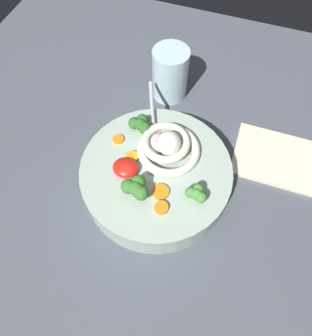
{
  "coord_description": "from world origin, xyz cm",
  "views": [
    {
      "loc": [
        -7.42,
        24.17,
        56.82
      ],
      "look_at": [
        1.58,
        -1.63,
        9.3
      ],
      "focal_mm": 33.49,
      "sensor_mm": 36.0,
      "label": 1
    }
  ],
  "objects_px": {
    "soup_bowl": "(156,176)",
    "soup_spoon": "(154,137)",
    "folded_napkin": "(278,159)",
    "drinking_glass": "(170,74)",
    "noodle_pile": "(168,146)"
  },
  "relations": [
    {
      "from": "soup_bowl",
      "to": "folded_napkin",
      "type": "xyz_separation_m",
      "value": [
        -0.21,
        -0.13,
        -0.03
      ]
    },
    {
      "from": "soup_spoon",
      "to": "folded_napkin",
      "type": "bearing_deg",
      "value": -94.52
    },
    {
      "from": "soup_bowl",
      "to": "drinking_glass",
      "type": "height_order",
      "value": "drinking_glass"
    },
    {
      "from": "soup_spoon",
      "to": "drinking_glass",
      "type": "height_order",
      "value": "drinking_glass"
    },
    {
      "from": "soup_bowl",
      "to": "noodle_pile",
      "type": "xyz_separation_m",
      "value": [
        -0.01,
        -0.04,
        0.05
      ]
    },
    {
      "from": "soup_bowl",
      "to": "folded_napkin",
      "type": "bearing_deg",
      "value": -147.93
    },
    {
      "from": "soup_bowl",
      "to": "noodle_pile",
      "type": "height_order",
      "value": "noodle_pile"
    },
    {
      "from": "soup_spoon",
      "to": "drinking_glass",
      "type": "xyz_separation_m",
      "value": [
        0.03,
        -0.18,
        -0.01
      ]
    },
    {
      "from": "drinking_glass",
      "to": "folded_napkin",
      "type": "relative_size",
      "value": 0.67
    },
    {
      "from": "noodle_pile",
      "to": "soup_spoon",
      "type": "bearing_deg",
      "value": -26.75
    },
    {
      "from": "noodle_pile",
      "to": "folded_napkin",
      "type": "xyz_separation_m",
      "value": [
        -0.2,
        -0.09,
        -0.07
      ]
    },
    {
      "from": "soup_bowl",
      "to": "soup_spoon",
      "type": "height_order",
      "value": "soup_spoon"
    },
    {
      "from": "folded_napkin",
      "to": "drinking_glass",
      "type": "bearing_deg",
      "value": -20.97
    },
    {
      "from": "soup_bowl",
      "to": "folded_napkin",
      "type": "distance_m",
      "value": 0.25
    },
    {
      "from": "soup_spoon",
      "to": "folded_napkin",
      "type": "height_order",
      "value": "soup_spoon"
    }
  ]
}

